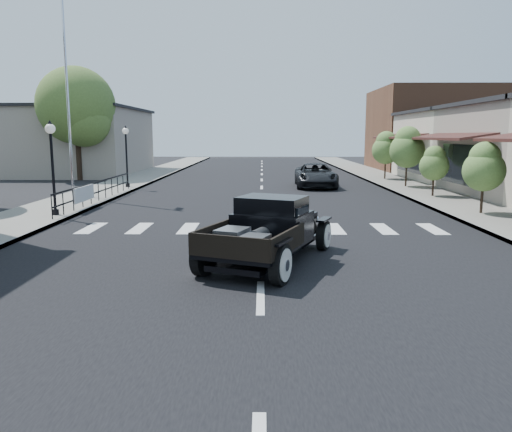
{
  "coord_description": "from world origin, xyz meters",
  "views": [
    {
      "loc": [
        0.02,
        -12.08,
        3.05
      ],
      "look_at": [
        -0.13,
        0.55,
        1.0
      ],
      "focal_mm": 35.0,
      "sensor_mm": 36.0,
      "label": 1
    }
  ],
  "objects": [
    {
      "name": "lamp_post_c",
      "position": [
        -7.6,
        16.0,
        1.87
      ],
      "size": [
        0.36,
        0.36,
        3.43
      ],
      "primitive_type": null,
      "color": "black",
      "rests_on": "sidewalk_left"
    },
    {
      "name": "lamp_post_b",
      "position": [
        -7.6,
        6.0,
        1.87
      ],
      "size": [
        0.36,
        0.36,
        3.43
      ],
      "primitive_type": null,
      "color": "black",
      "rests_on": "sidewalk_left"
    },
    {
      "name": "big_tree_far",
      "position": [
        -12.5,
        22.0,
        3.81
      ],
      "size": [
        5.18,
        5.18,
        7.61
      ],
      "primitive_type": null,
      "color": "#49642B",
      "rests_on": "ground"
    },
    {
      "name": "road_markings",
      "position": [
        0.0,
        10.0,
        0.0
      ],
      "size": [
        12.0,
        60.0,
        0.06
      ],
      "primitive_type": null,
      "color": "silver",
      "rests_on": "ground"
    },
    {
      "name": "banner",
      "position": [
        -7.22,
        8.0,
        0.45
      ],
      "size": [
        0.04,
        2.2,
        0.6
      ],
      "primitive_type": null,
      "color": "silver",
      "rests_on": "sidewalk_left"
    },
    {
      "name": "hotrod_pickup",
      "position": [
        0.19,
        -0.35,
        0.82
      ],
      "size": [
        3.81,
        5.18,
        1.63
      ],
      "primitive_type": null,
      "rotation": [
        0.0,
        0.0,
        -0.39
      ],
      "color": "black",
      "rests_on": "ground"
    },
    {
      "name": "low_building_left",
      "position": [
        -15.0,
        28.0,
        2.5
      ],
      "size": [
        10.0,
        12.0,
        5.0
      ],
      "primitive_type": "cube",
      "color": "#A5998B",
      "rests_on": "ground"
    },
    {
      "name": "small_tree_b",
      "position": [
        8.3,
        6.63,
        1.43
      ],
      "size": [
        1.54,
        1.54,
        2.57
      ],
      "primitive_type": null,
      "color": "#537736",
      "rests_on": "sidewalk_right"
    },
    {
      "name": "small_tree_d",
      "position": [
        8.3,
        16.65,
        1.79
      ],
      "size": [
        1.97,
        1.97,
        3.29
      ],
      "primitive_type": null,
      "color": "#537736",
      "rests_on": "sidewalk_right"
    },
    {
      "name": "small_tree_c",
      "position": [
        8.3,
        12.05,
        1.31
      ],
      "size": [
        1.39,
        1.39,
        2.32
      ],
      "primitive_type": null,
      "color": "#537736",
      "rests_on": "sidewalk_right"
    },
    {
      "name": "ground",
      "position": [
        0.0,
        0.0,
        0.0
      ],
      "size": [
        120.0,
        120.0,
        0.0
      ],
      "primitive_type": "plane",
      "color": "black",
      "rests_on": "ground"
    },
    {
      "name": "far_building_right",
      "position": [
        15.5,
        32.0,
        3.5
      ],
      "size": [
        11.0,
        10.0,
        7.0
      ],
      "primitive_type": "cube",
      "color": "brown",
      "rests_on": "ground"
    },
    {
      "name": "sidewalk_right",
      "position": [
        8.5,
        15.0,
        0.07
      ],
      "size": [
        3.0,
        80.0,
        0.15
      ],
      "primitive_type": "cube",
      "color": "gray",
      "rests_on": "ground"
    },
    {
      "name": "sidewalk_left",
      "position": [
        -8.5,
        15.0,
        0.07
      ],
      "size": [
        3.0,
        80.0,
        0.15
      ],
      "primitive_type": "cube",
      "color": "gray",
      "rests_on": "ground"
    },
    {
      "name": "road",
      "position": [
        0.0,
        15.0,
        0.01
      ],
      "size": [
        14.0,
        80.0,
        0.02
      ],
      "primitive_type": "cube",
      "color": "black",
      "rests_on": "ground"
    },
    {
      "name": "storefront_far",
      "position": [
        15.0,
        22.0,
        2.25
      ],
      "size": [
        10.0,
        9.0,
        4.5
      ],
      "primitive_type": "cube",
      "color": "beige",
      "rests_on": "ground"
    },
    {
      "name": "railing",
      "position": [
        -7.3,
        10.0,
        0.65
      ],
      "size": [
        0.08,
        10.0,
        1.0
      ],
      "primitive_type": null,
      "color": "black",
      "rests_on": "sidewalk_left"
    },
    {
      "name": "flagpole",
      "position": [
        -9.2,
        12.0,
        5.75
      ],
      "size": [
        0.12,
        0.12,
        11.19
      ],
      "primitive_type": "cylinder",
      "color": "silver",
      "rests_on": "sidewalk_left"
    },
    {
      "name": "small_tree_e",
      "position": [
        8.3,
        21.61,
        1.68
      ],
      "size": [
        1.83,
        1.83,
        3.05
      ],
      "primitive_type": null,
      "color": "#537736",
      "rests_on": "sidewalk_right"
    },
    {
      "name": "second_car",
      "position": [
        3.18,
        17.34,
        0.7
      ],
      "size": [
        2.46,
        5.07,
        1.39
      ],
      "primitive_type": "imported",
      "rotation": [
        0.0,
        0.0,
        -0.03
      ],
      "color": "black",
      "rests_on": "ground"
    }
  ]
}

